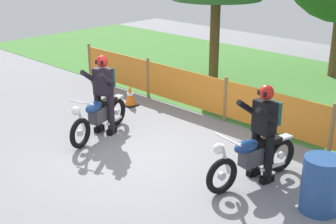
{
  "coord_description": "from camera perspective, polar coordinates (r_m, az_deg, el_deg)",
  "views": [
    {
      "loc": [
        5.93,
        -5.42,
        3.84
      ],
      "look_at": [
        0.36,
        0.26,
        0.9
      ],
      "focal_mm": 49.15,
      "sensor_mm": 36.0,
      "label": 1
    }
  ],
  "objects": [
    {
      "name": "ground",
      "position": [
        8.91,
        -2.84,
        -5.34
      ],
      "size": [
        24.0,
        24.0,
        0.02
      ],
      "primitive_type": "cube",
      "color": "gray"
    },
    {
      "name": "grass_verge",
      "position": [
        13.33,
        16.04,
        2.75
      ],
      "size": [
        24.0,
        6.83,
        0.01
      ],
      "primitive_type": "cube",
      "color": "#427A33",
      "rests_on": "ground"
    },
    {
      "name": "barrier_fence",
      "position": [
        10.41,
        7.11,
        1.64
      ],
      "size": [
        10.22,
        0.08,
        1.05
      ],
      "color": "olive",
      "rests_on": "ground"
    },
    {
      "name": "motorcycle_lead",
      "position": [
        9.67,
        -8.54,
        -0.47
      ],
      "size": [
        0.82,
        1.9,
        0.93
      ],
      "rotation": [
        0.0,
        0.0,
        -1.25
      ],
      "color": "black",
      "rests_on": "ground"
    },
    {
      "name": "motorcycle_trailing",
      "position": [
        7.86,
        10.47,
        -5.59
      ],
      "size": [
        0.69,
        1.97,
        0.94
      ],
      "rotation": [
        0.0,
        0.0,
        -1.77
      ],
      "color": "black",
      "rests_on": "ground"
    },
    {
      "name": "rider_lead",
      "position": [
        9.67,
        -7.99,
        2.71
      ],
      "size": [
        0.66,
        0.77,
        1.69
      ],
      "rotation": [
        0.0,
        0.0,
        -1.25
      ],
      "color": "black",
      "rests_on": "ground"
    },
    {
      "name": "rider_trailing",
      "position": [
        7.8,
        11.83,
        -1.89
      ],
      "size": [
        0.62,
        0.74,
        1.69
      ],
      "rotation": [
        0.0,
        0.0,
        -1.77
      ],
      "color": "black",
      "rests_on": "ground"
    },
    {
      "name": "traffic_cone",
      "position": [
        11.48,
        -4.72,
        2.04
      ],
      "size": [
        0.32,
        0.32,
        0.53
      ],
      "color": "black",
      "rests_on": "ground"
    },
    {
      "name": "spare_drum",
      "position": [
        7.32,
        18.43,
        -8.55
      ],
      "size": [
        0.58,
        0.58,
        0.88
      ],
      "primitive_type": "cylinder",
      "color": "navy",
      "rests_on": "ground"
    }
  ]
}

